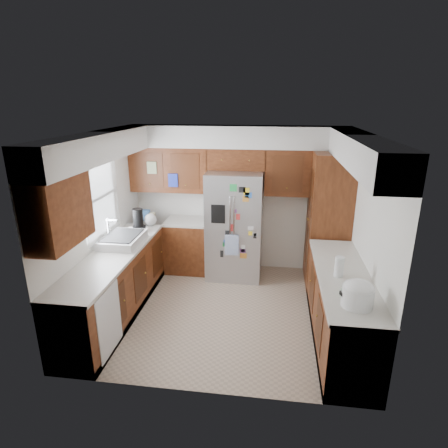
% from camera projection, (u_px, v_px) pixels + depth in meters
% --- Properties ---
extents(floor, '(3.60, 3.60, 0.00)m').
position_uv_depth(floor, '(225.00, 311.00, 5.39)').
color(floor, tan).
rests_on(floor, ground).
extents(room_shell, '(3.64, 3.24, 2.52)m').
position_uv_depth(room_shell, '(221.00, 181.00, 5.17)').
color(room_shell, white).
rests_on(room_shell, ground).
extents(left_counter_run, '(1.36, 3.20, 0.92)m').
position_uv_depth(left_counter_run, '(133.00, 277.00, 5.46)').
color(left_counter_run, '#431D0C').
rests_on(left_counter_run, ground).
extents(right_counter_run, '(0.63, 2.25, 0.92)m').
position_uv_depth(right_counter_run, '(340.00, 310.00, 4.62)').
color(right_counter_run, '#431D0C').
rests_on(right_counter_run, ground).
extents(pantry, '(0.60, 0.90, 2.15)m').
position_uv_depth(pantry, '(328.00, 220.00, 5.94)').
color(pantry, '#431D0C').
rests_on(pantry, ground).
extents(fridge, '(0.90, 0.79, 1.80)m').
position_uv_depth(fridge, '(235.00, 225.00, 6.24)').
color(fridge, '#9A9B9F').
rests_on(fridge, ground).
extents(bridge_cabinet, '(0.96, 0.34, 0.35)m').
position_uv_depth(bridge_cabinet, '(237.00, 159.00, 6.11)').
color(bridge_cabinet, '#431D0C').
rests_on(bridge_cabinet, fridge).
extents(fridge_top_items, '(0.53, 0.32, 0.29)m').
position_uv_depth(fridge_top_items, '(235.00, 140.00, 6.00)').
color(fridge_top_items, blue).
rests_on(fridge_top_items, bridge_cabinet).
extents(sink_assembly, '(0.52, 0.70, 0.37)m').
position_uv_depth(sink_assembly, '(123.00, 239.00, 5.37)').
color(sink_assembly, silver).
rests_on(sink_assembly, left_counter_run).
extents(left_counter_clutter, '(0.34, 0.81, 0.38)m').
position_uv_depth(left_counter_clutter, '(143.00, 220.00, 6.02)').
color(left_counter_clutter, black).
rests_on(left_counter_clutter, left_counter_run).
extents(rice_cooker, '(0.32, 0.31, 0.28)m').
position_uv_depth(rice_cooker, '(358.00, 293.00, 3.72)').
color(rice_cooker, white).
rests_on(rice_cooker, right_counter_run).
extents(paper_towel, '(0.11, 0.11, 0.24)m').
position_uv_depth(paper_towel, '(339.00, 267.00, 4.36)').
color(paper_towel, white).
rests_on(paper_towel, right_counter_run).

